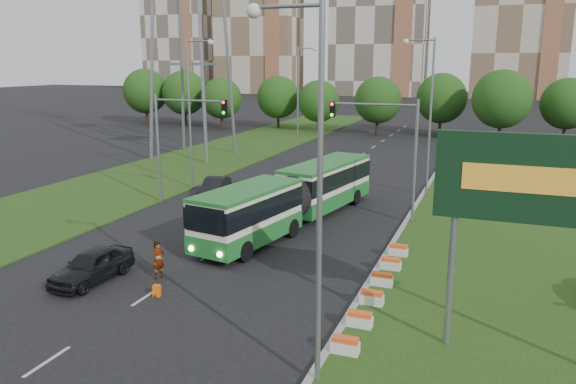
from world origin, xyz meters
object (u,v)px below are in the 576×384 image
at_px(car_left_near, 92,266).
at_px(car_left_far, 215,187).
at_px(shopping_trolley, 157,291).
at_px(traffic_mast_median, 390,140).
at_px(traffic_mast_left, 177,132).
at_px(pedestrian, 158,260).
at_px(articulated_bus, 292,197).
at_px(billboard, 528,189).

distance_m(car_left_near, car_left_far, 17.76).
relative_size(car_left_near, shopping_trolley, 8.63).
bearing_deg(car_left_far, traffic_mast_median, -20.23).
distance_m(traffic_mast_left, pedestrian, 15.24).
relative_size(traffic_mast_left, articulated_bus, 0.45).
bearing_deg(car_left_far, car_left_near, -92.60).
distance_m(pedestrian, shopping_trolley, 2.29).
distance_m(billboard, traffic_mast_median, 17.68).
height_order(billboard, articulated_bus, billboard).
bearing_deg(car_left_near, traffic_mast_left, 108.48).
distance_m(traffic_mast_median, pedestrian, 16.90).
bearing_deg(car_left_far, shopping_trolley, -81.25).
distance_m(traffic_mast_median, traffic_mast_left, 15.19).
xyz_separation_m(billboard, articulated_bus, (-13.09, 13.12, -4.35)).
bearing_deg(traffic_mast_median, billboard, -64.97).
height_order(traffic_mast_left, articulated_bus, traffic_mast_left).
bearing_deg(pedestrian, car_left_far, 38.00).
bearing_deg(traffic_mast_left, traffic_mast_median, 3.77).
distance_m(traffic_mast_left, shopping_trolley, 17.53).
bearing_deg(articulated_bus, car_left_far, 158.86).
distance_m(traffic_mast_median, car_left_far, 14.83).
bearing_deg(articulated_bus, billboard, -34.75).
distance_m(billboard, articulated_bus, 19.04).
height_order(billboard, shopping_trolley, billboard).
bearing_deg(billboard, car_left_far, 139.62).
bearing_deg(articulated_bus, traffic_mast_median, 37.47).
height_order(articulated_bus, pedestrian, articulated_bus).
xyz_separation_m(articulated_bus, car_left_near, (-5.61, -12.48, -1.03)).
xyz_separation_m(traffic_mast_median, traffic_mast_left, (-15.16, -1.00, 0.00)).
bearing_deg(car_left_far, pedestrian, -82.58).
xyz_separation_m(car_left_near, car_left_far, (-2.69, 17.55, -0.05)).
relative_size(traffic_mast_median, car_left_near, 1.75).
bearing_deg(shopping_trolley, traffic_mast_median, 52.29).
height_order(billboard, traffic_mast_left, same).
bearing_deg(car_left_far, articulated_bus, -42.75).
bearing_deg(shopping_trolley, traffic_mast_left, 104.93).
xyz_separation_m(billboard, pedestrian, (-15.92, 2.06, -5.24)).
bearing_deg(car_left_near, billboard, 1.24).
bearing_deg(car_left_near, articulated_bus, 69.00).
relative_size(traffic_mast_left, car_left_near, 1.75).
bearing_deg(articulated_bus, traffic_mast_left, 179.10).
xyz_separation_m(billboard, car_left_far, (-21.39, 18.19, -5.44)).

